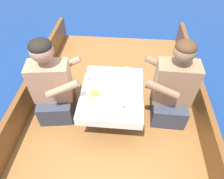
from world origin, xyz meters
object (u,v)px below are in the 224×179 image
(coffee_cup_starboard, at_px, (109,101))
(coffee_cup_port, at_px, (113,81))
(person_starboard, at_px, (172,90))
(sandwich, at_px, (95,94))
(person_port, at_px, (53,87))

(coffee_cup_starboard, bearing_deg, coffee_cup_port, 87.69)
(person_starboard, bearing_deg, coffee_cup_starboard, 20.95)
(sandwich, distance_m, coffee_cup_port, 0.26)
(coffee_cup_port, relative_size, coffee_cup_starboard, 1.03)
(sandwich, height_order, coffee_cup_port, coffee_cup_port)
(person_starboard, xyz_separation_m, coffee_cup_starboard, (-0.63, -0.23, 0.02))
(person_port, xyz_separation_m, coffee_cup_starboard, (0.61, -0.16, 0.01))
(coffee_cup_starboard, bearing_deg, sandwich, 151.69)
(sandwich, xyz_separation_m, coffee_cup_port, (0.17, 0.20, 0.00))
(coffee_cup_port, bearing_deg, sandwich, -130.27)
(coffee_cup_port, bearing_deg, coffee_cup_starboard, -92.31)
(person_port, distance_m, coffee_cup_port, 0.64)
(person_starboard, xyz_separation_m, coffee_cup_port, (-0.62, 0.06, 0.02))
(sandwich, height_order, coffee_cup_starboard, coffee_cup_starboard)
(person_port, xyz_separation_m, person_starboard, (1.25, 0.07, -0.01))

